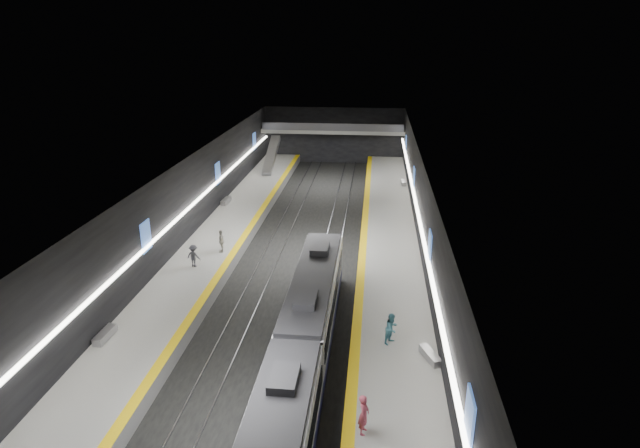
# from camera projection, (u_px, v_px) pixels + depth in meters

# --- Properties ---
(ground) EXTENTS (70.00, 70.00, 0.00)m
(ground) POSITION_uv_depth(u_px,v_px,m) (301.00, 256.00, 45.87)
(ground) COLOR black
(ground) RESTS_ON ground
(ceiling) EXTENTS (20.00, 70.00, 0.04)m
(ceiling) POSITION_uv_depth(u_px,v_px,m) (300.00, 165.00, 43.15)
(ceiling) COLOR beige
(ceiling) RESTS_ON wall_left
(wall_left) EXTENTS (0.04, 70.00, 8.00)m
(wall_left) POSITION_uv_depth(u_px,v_px,m) (184.00, 208.00, 45.49)
(wall_left) COLOR black
(wall_left) RESTS_ON ground
(wall_right) EXTENTS (0.04, 70.00, 8.00)m
(wall_right) POSITION_uv_depth(u_px,v_px,m) (422.00, 216.00, 43.52)
(wall_right) COLOR black
(wall_right) RESTS_ON ground
(wall_back) EXTENTS (20.00, 0.04, 8.00)m
(wall_back) POSITION_uv_depth(u_px,v_px,m) (334.00, 135.00, 77.24)
(wall_back) COLOR black
(wall_back) RESTS_ON ground
(platform_left) EXTENTS (5.00, 70.00, 1.00)m
(platform_left) POSITION_uv_depth(u_px,v_px,m) (215.00, 247.00, 46.44)
(platform_left) COLOR slate
(platform_left) RESTS_ON ground
(tile_surface_left) EXTENTS (5.00, 70.00, 0.02)m
(tile_surface_left) POSITION_uv_depth(u_px,v_px,m) (215.00, 242.00, 46.27)
(tile_surface_left) COLOR #979793
(tile_surface_left) RESTS_ON platform_left
(tactile_strip_left) EXTENTS (0.60, 70.00, 0.02)m
(tactile_strip_left) POSITION_uv_depth(u_px,v_px,m) (240.00, 243.00, 46.04)
(tactile_strip_left) COLOR yellow
(tactile_strip_left) RESTS_ON platform_left
(platform_right) EXTENTS (5.00, 70.00, 1.00)m
(platform_right) POSITION_uv_depth(u_px,v_px,m) (389.00, 254.00, 44.96)
(platform_right) COLOR slate
(platform_right) RESTS_ON ground
(tile_surface_right) EXTENTS (5.00, 70.00, 0.02)m
(tile_surface_right) POSITION_uv_depth(u_px,v_px,m) (389.00, 249.00, 44.79)
(tile_surface_right) COLOR #979793
(tile_surface_right) RESTS_ON platform_right
(tactile_strip_right) EXTENTS (0.60, 70.00, 0.02)m
(tactile_strip_right) POSITION_uv_depth(u_px,v_px,m) (363.00, 247.00, 45.00)
(tactile_strip_right) COLOR yellow
(tactile_strip_right) RESTS_ON platform_right
(rails) EXTENTS (6.52, 70.00, 0.12)m
(rails) POSITION_uv_depth(u_px,v_px,m) (301.00, 255.00, 45.85)
(rails) COLOR gray
(rails) RESTS_ON ground
(train) EXTENTS (2.69, 29.74, 3.60)m
(train) POSITION_uv_depth(u_px,v_px,m) (297.00, 367.00, 26.96)
(train) COLOR #100F37
(train) RESTS_ON ground
(ad_posters) EXTENTS (19.94, 53.50, 2.20)m
(ad_posters) POSITION_uv_depth(u_px,v_px,m) (302.00, 203.00, 45.27)
(ad_posters) COLOR #416DC5
(ad_posters) RESTS_ON wall_left
(cove_light_left) EXTENTS (0.25, 68.60, 0.12)m
(cove_light_left) POSITION_uv_depth(u_px,v_px,m) (187.00, 210.00, 45.54)
(cove_light_left) COLOR white
(cove_light_left) RESTS_ON wall_left
(cove_light_right) EXTENTS (0.25, 68.60, 0.12)m
(cove_light_right) POSITION_uv_depth(u_px,v_px,m) (419.00, 218.00, 43.61)
(cove_light_right) COLOR white
(cove_light_right) RESTS_ON wall_right
(mezzanine_bridge) EXTENTS (20.00, 3.00, 1.50)m
(mezzanine_bridge) POSITION_uv_depth(u_px,v_px,m) (333.00, 131.00, 74.95)
(mezzanine_bridge) COLOR gray
(mezzanine_bridge) RESTS_ON wall_left
(escalator) EXTENTS (1.20, 7.50, 3.92)m
(escalator) POSITION_uv_depth(u_px,v_px,m) (271.00, 155.00, 69.94)
(escalator) COLOR #99999E
(escalator) RESTS_ON platform_left
(bench_left_near) EXTENTS (0.62, 2.00, 0.48)m
(bench_left_near) POSITION_uv_depth(u_px,v_px,m) (105.00, 335.00, 31.63)
(bench_left_near) COLOR #99999E
(bench_left_near) RESTS_ON platform_left
(bench_left_far) EXTENTS (0.67, 2.05, 0.49)m
(bench_left_far) POSITION_uv_depth(u_px,v_px,m) (226.00, 201.00, 56.52)
(bench_left_far) COLOR #99999E
(bench_left_far) RESTS_ON platform_left
(bench_right_near) EXTENTS (1.19, 1.92, 0.46)m
(bench_right_near) POSITION_uv_depth(u_px,v_px,m) (430.00, 356.00, 29.62)
(bench_right_near) COLOR #99999E
(bench_right_near) RESTS_ON platform_right
(bench_right_far) EXTENTS (0.57, 1.91, 0.46)m
(bench_right_far) POSITION_uv_depth(u_px,v_px,m) (403.00, 183.00, 63.49)
(bench_right_far) COLOR #99999E
(bench_right_far) RESTS_ON platform_right
(passenger_right_a) EXTENTS (0.59, 0.79, 1.98)m
(passenger_right_a) POSITION_uv_depth(u_px,v_px,m) (364.00, 415.00, 23.94)
(passenger_right_a) COLOR #B44356
(passenger_right_a) RESTS_ON platform_right
(passenger_right_b) EXTENTS (1.13, 1.17, 1.90)m
(passenger_right_b) POSITION_uv_depth(u_px,v_px,m) (392.00, 329.00, 30.95)
(passenger_right_b) COLOR teal
(passenger_right_b) RESTS_ON platform_right
(passenger_left_a) EXTENTS (0.65, 1.19, 1.92)m
(passenger_left_a) POSITION_uv_depth(u_px,v_px,m) (221.00, 241.00, 43.82)
(passenger_left_a) COLOR #B8B2A8
(passenger_left_a) RESTS_ON platform_left
(passenger_left_b) EXTENTS (1.28, 0.93, 1.78)m
(passenger_left_b) POSITION_uv_depth(u_px,v_px,m) (194.00, 256.00, 41.10)
(passenger_left_b) COLOR #3A3A41
(passenger_left_b) RESTS_ON platform_left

